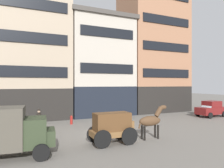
{
  "coord_description": "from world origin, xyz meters",
  "views": [
    {
      "loc": [
        -6.17,
        -14.38,
        3.82
      ],
      "look_at": [
        1.25,
        2.14,
        3.82
      ],
      "focal_mm": 33.44,
      "sensor_mm": 36.0,
      "label": 1
    }
  ],
  "objects_px": {
    "cargo_wagon": "(113,126)",
    "draft_horse": "(151,120)",
    "delivery_truck_far": "(7,131)",
    "sedan_dark": "(211,109)",
    "fire_hydrant_curbside": "(71,120)",
    "pedestrian_officer": "(39,119)"
  },
  "relations": [
    {
      "from": "fire_hydrant_curbside",
      "to": "delivery_truck_far",
      "type": "bearing_deg",
      "value": -123.75
    },
    {
      "from": "cargo_wagon",
      "to": "fire_hydrant_curbside",
      "type": "distance_m",
      "value": 7.55
    },
    {
      "from": "cargo_wagon",
      "to": "draft_horse",
      "type": "bearing_deg",
      "value": -0.01
    },
    {
      "from": "draft_horse",
      "to": "pedestrian_officer",
      "type": "height_order",
      "value": "draft_horse"
    },
    {
      "from": "cargo_wagon",
      "to": "sedan_dark",
      "type": "height_order",
      "value": "cargo_wagon"
    },
    {
      "from": "cargo_wagon",
      "to": "sedan_dark",
      "type": "bearing_deg",
      "value": 19.42
    },
    {
      "from": "delivery_truck_far",
      "to": "sedan_dark",
      "type": "bearing_deg",
      "value": 14.61
    },
    {
      "from": "cargo_wagon",
      "to": "delivery_truck_far",
      "type": "relative_size",
      "value": 0.65
    },
    {
      "from": "cargo_wagon",
      "to": "fire_hydrant_curbside",
      "type": "relative_size",
      "value": 3.51
    },
    {
      "from": "draft_horse",
      "to": "delivery_truck_far",
      "type": "distance_m",
      "value": 8.98
    },
    {
      "from": "cargo_wagon",
      "to": "pedestrian_officer",
      "type": "relative_size",
      "value": 1.62
    },
    {
      "from": "pedestrian_officer",
      "to": "draft_horse",
      "type": "bearing_deg",
      "value": -39.02
    },
    {
      "from": "sedan_dark",
      "to": "pedestrian_officer",
      "type": "xyz_separation_m",
      "value": [
        -19.02,
        0.33,
        0.07
      ]
    },
    {
      "from": "delivery_truck_far",
      "to": "fire_hydrant_curbside",
      "type": "height_order",
      "value": "delivery_truck_far"
    },
    {
      "from": "delivery_truck_far",
      "to": "pedestrian_officer",
      "type": "distance_m",
      "value": 6.18
    },
    {
      "from": "sedan_dark",
      "to": "draft_horse",
      "type": "bearing_deg",
      "value": -156.31
    },
    {
      "from": "sedan_dark",
      "to": "cargo_wagon",
      "type": "bearing_deg",
      "value": -160.58
    },
    {
      "from": "draft_horse",
      "to": "delivery_truck_far",
      "type": "bearing_deg",
      "value": -178.79
    },
    {
      "from": "sedan_dark",
      "to": "fire_hydrant_curbside",
      "type": "xyz_separation_m",
      "value": [
        -15.94,
        2.16,
        -0.49
      ]
    },
    {
      "from": "delivery_truck_far",
      "to": "sedan_dark",
      "type": "distance_m",
      "value": 21.76
    },
    {
      "from": "cargo_wagon",
      "to": "draft_horse",
      "type": "xyz_separation_m",
      "value": [
        2.95,
        -0.0,
        0.12
      ]
    },
    {
      "from": "cargo_wagon",
      "to": "draft_horse",
      "type": "height_order",
      "value": "draft_horse"
    }
  ]
}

